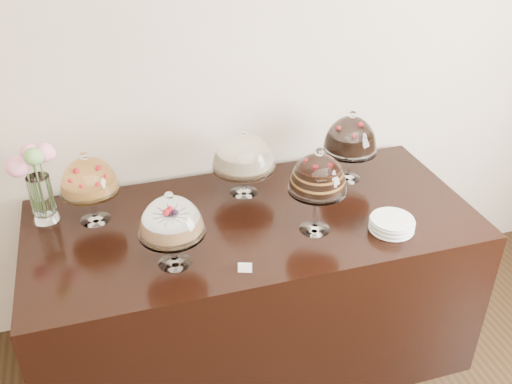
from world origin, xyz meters
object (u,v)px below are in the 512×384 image
object	(u,v)px
cake_stand_sugar_sponge	(171,220)
cake_stand_cheesecake	(243,154)
cake_stand_fruit_tart	(88,178)
plate_stack	(392,224)
cake_stand_choco_layer	(318,176)
flower_vase	(36,178)
cake_stand_dark_choco	(351,137)
display_counter	(253,288)

from	to	relation	value
cake_stand_sugar_sponge	cake_stand_cheesecake	size ratio (longest dim) A/B	0.99
cake_stand_fruit_tart	plate_stack	world-z (taller)	cake_stand_fruit_tart
cake_stand_choco_layer	cake_stand_fruit_tart	bearing A→B (deg)	158.76
cake_stand_sugar_sponge	cake_stand_choco_layer	size ratio (longest dim) A/B	0.84
cake_stand_fruit_tart	flower_vase	bearing A→B (deg)	163.55
cake_stand_cheesecake	cake_stand_fruit_tart	bearing A→B (deg)	-177.14
cake_stand_dark_choco	flower_vase	size ratio (longest dim) A/B	0.92
plate_stack	display_counter	bearing A→B (deg)	154.73
display_counter	cake_stand_sugar_sponge	distance (m)	0.84
cake_stand_cheesecake	cake_stand_fruit_tart	xyz separation A→B (m)	(-0.77, -0.04, 0.01)
cake_stand_sugar_sponge	flower_vase	xyz separation A→B (m)	(-0.55, 0.52, 0.00)
cake_stand_sugar_sponge	flower_vase	world-z (taller)	flower_vase
cake_stand_sugar_sponge	cake_stand_choco_layer	xyz separation A→B (m)	(0.69, 0.06, 0.07)
display_counter	cake_stand_fruit_tart	xyz separation A→B (m)	(-0.75, 0.21, 0.68)
cake_stand_dark_choco	cake_stand_fruit_tart	xyz separation A→B (m)	(-1.36, -0.02, -0.02)
cake_stand_dark_choco	plate_stack	bearing A→B (deg)	-90.51
cake_stand_dark_choco	plate_stack	world-z (taller)	cake_stand_dark_choco
cake_stand_dark_choco	cake_stand_fruit_tart	size ratio (longest dim) A/B	1.07
cake_stand_cheesecake	cake_stand_dark_choco	world-z (taller)	cake_stand_dark_choco
display_counter	flower_vase	xyz separation A→B (m)	(-0.98, 0.28, 0.68)
cake_stand_choco_layer	display_counter	bearing A→B (deg)	145.49
cake_stand_dark_choco	cake_stand_sugar_sponge	bearing A→B (deg)	-155.76
cake_stand_choco_layer	cake_stand_cheesecake	world-z (taller)	cake_stand_choco_layer
display_counter	cake_stand_choco_layer	bearing A→B (deg)	-34.51
cake_stand_cheesecake	display_counter	bearing A→B (deg)	-95.36
cake_stand_fruit_tart	cake_stand_sugar_sponge	bearing A→B (deg)	-54.92
flower_vase	display_counter	bearing A→B (deg)	-16.10
display_counter	plate_stack	xyz separation A→B (m)	(0.60, -0.29, 0.48)
cake_stand_sugar_sponge	cake_stand_dark_choco	xyz separation A→B (m)	(1.04, 0.47, 0.02)
cake_stand_fruit_tart	flower_vase	xyz separation A→B (m)	(-0.24, 0.07, -0.00)
cake_stand_cheesecake	flower_vase	bearing A→B (deg)	178.22
cake_stand_choco_layer	flower_vase	world-z (taller)	cake_stand_choco_layer
cake_stand_dark_choco	cake_stand_fruit_tart	world-z (taller)	cake_stand_dark_choco
cake_stand_choco_layer	flower_vase	bearing A→B (deg)	159.65
cake_stand_sugar_sponge	cake_stand_cheesecake	world-z (taller)	cake_stand_cheesecake
display_counter	cake_stand_dark_choco	bearing A→B (deg)	20.75
display_counter	flower_vase	world-z (taller)	flower_vase
cake_stand_sugar_sponge	cake_stand_dark_choco	bearing A→B (deg)	24.24
cake_stand_cheesecake	cake_stand_dark_choco	xyz separation A→B (m)	(0.59, -0.02, 0.02)
flower_vase	plate_stack	world-z (taller)	flower_vase
display_counter	plate_stack	distance (m)	0.82
cake_stand_sugar_sponge	plate_stack	distance (m)	1.05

